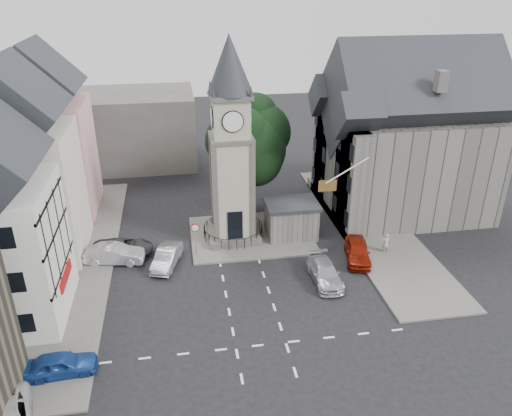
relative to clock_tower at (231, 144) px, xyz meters
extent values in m
plane|color=black|center=(0.00, -7.99, -8.12)|extent=(120.00, 120.00, 0.00)
cube|color=#595651|center=(-12.50, -1.99, -8.05)|extent=(6.00, 30.00, 0.14)
cube|color=#595651|center=(12.00, 0.01, -8.05)|extent=(6.00, 26.00, 0.14)
cube|color=#595651|center=(1.50, 0.01, -8.04)|extent=(10.00, 8.00, 0.16)
cube|color=silver|center=(0.00, -13.49, -8.12)|extent=(20.00, 8.00, 0.01)
cube|color=#4C4944|center=(0.00, 0.01, -7.77)|extent=(4.20, 4.20, 0.70)
torus|color=black|center=(0.00, 0.01, -7.04)|extent=(4.86, 4.86, 0.06)
cube|color=gray|center=(0.00, 0.01, -3.42)|extent=(3.00, 3.00, 8.00)
cube|color=black|center=(0.00, -1.44, -6.22)|extent=(1.20, 0.25, 2.40)
cube|color=#4C4944|center=(0.00, 0.01, 0.58)|extent=(3.30, 3.30, 0.25)
cube|color=gray|center=(0.00, 0.01, 2.18)|extent=(2.70, 2.70, 3.20)
cylinder|color=white|center=(0.00, -1.39, 2.18)|extent=(1.50, 0.12, 1.50)
cube|color=#4C4944|center=(0.00, 0.01, 3.78)|extent=(3.10, 3.10, 0.30)
cone|color=#202328|center=(0.00, 0.01, 6.03)|extent=(3.40, 3.40, 4.20)
cube|color=#56544F|center=(4.80, -0.49, -6.72)|extent=(4.00, 3.00, 2.80)
cube|color=#202328|center=(4.80, -0.49, -5.17)|extent=(4.30, 3.30, 0.25)
cylinder|color=black|center=(2.00, 5.01, -5.92)|extent=(0.70, 0.70, 4.40)
cylinder|color=black|center=(-3.20, -2.49, -6.87)|extent=(0.10, 0.10, 2.50)
cone|color=#A50C0C|center=(-3.20, -2.59, -5.62)|extent=(0.70, 0.06, 0.70)
cone|color=white|center=(-3.20, -2.61, -5.62)|extent=(0.54, 0.04, 0.54)
cube|color=pink|center=(-15.50, 8.01, -3.12)|extent=(7.50, 7.00, 10.00)
cube|color=beige|center=(-15.50, 0.01, -3.12)|extent=(7.50, 7.00, 10.00)
cube|color=#4C4944|center=(-12.00, 20.01, -4.12)|extent=(20.00, 10.00, 8.00)
cube|color=#56544F|center=(16.00, 3.01, -3.62)|extent=(14.00, 10.00, 9.00)
cube|color=#56544F|center=(9.80, -0.49, -3.62)|extent=(1.60, 4.40, 9.00)
cube|color=#56544F|center=(9.80, 6.51, -3.62)|extent=(1.60, 4.40, 9.00)
cube|color=#56544F|center=(9.20, 2.01, -7.67)|extent=(0.40, 16.00, 0.90)
cylinder|color=white|center=(8.00, -3.99, -1.12)|extent=(3.17, 0.10, 1.89)
plane|color=#B21414|center=(6.60, -3.99, -2.22)|extent=(1.40, 0.00, 1.40)
imported|color=navy|center=(-11.26, -13.99, -7.45)|extent=(4.03, 1.84, 1.34)
imported|color=#ABACB4|center=(-9.37, -2.47, -7.38)|extent=(4.67, 2.26, 1.47)
imported|color=#313033|center=(-8.87, -1.40, -7.47)|extent=(4.80, 2.45, 1.30)
imported|color=gray|center=(-5.45, -3.49, -7.44)|extent=(2.61, 4.38, 1.36)
imported|color=#ACAEB5|center=(5.67, -7.49, -7.45)|extent=(1.89, 4.61, 1.34)
imported|color=maroon|center=(8.97, -5.09, -7.37)|extent=(2.73, 4.68, 1.50)
imported|color=#A69D89|center=(11.50, -4.48, -7.26)|extent=(0.69, 0.52, 1.72)
camera|label=1|loc=(-4.08, -36.40, 12.07)|focal=35.00mm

